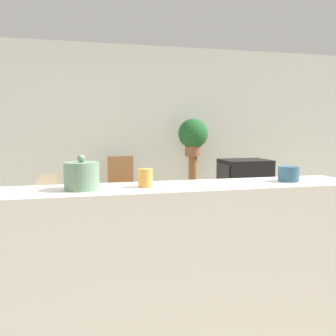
{
  "coord_description": "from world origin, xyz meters",
  "views": [
    {
      "loc": [
        -0.5,
        -2.74,
        1.37
      ],
      "look_at": [
        0.69,
        1.92,
        0.85
      ],
      "focal_mm": 40.0,
      "sensor_mm": 36.0,
      "label": 1
    }
  ],
  "objects": [
    {
      "name": "decorative_bowl",
      "position": [
        -0.46,
        -0.62,
        1.1
      ],
      "size": [
        0.2,
        0.2,
        0.2
      ],
      "color": "gray",
      "rests_on": "foreground_counter"
    },
    {
      "name": "foreground_counter",
      "position": [
        0.0,
        -0.62,
        0.51
      ],
      "size": [
        2.5,
        0.44,
        1.03
      ],
      "color": "silver",
      "rests_on": "ground_plane"
    },
    {
      "name": "candle_jar",
      "position": [
        -0.1,
        -0.62,
        1.08
      ],
      "size": [
        0.09,
        0.09,
        0.11
      ],
      "color": "gold",
      "rests_on": "foreground_counter"
    },
    {
      "name": "plant_stand",
      "position": [
        1.38,
        3.01,
        0.45
      ],
      "size": [
        0.14,
        0.14,
        0.91
      ],
      "color": "olive",
      "rests_on": "ground_plane"
    },
    {
      "name": "couch",
      "position": [
        -0.52,
        1.34,
        0.28
      ],
      "size": [
        0.85,
        1.88,
        0.77
      ],
      "color": "#847051",
      "rests_on": "ground_plane"
    },
    {
      "name": "coffee_tin",
      "position": [
        0.84,
        -0.62,
        1.08
      ],
      "size": [
        0.13,
        0.13,
        0.1
      ],
      "color": "#335B75",
      "rests_on": "foreground_counter"
    },
    {
      "name": "wooden_chair",
      "position": [
        0.21,
        2.9,
        0.52
      ],
      "size": [
        0.44,
        0.44,
        0.93
      ],
      "color": "olive",
      "rests_on": "ground_plane"
    },
    {
      "name": "wall_back",
      "position": [
        0.0,
        3.43,
        1.35
      ],
      "size": [
        9.0,
        0.06,
        2.7
      ],
      "color": "silver",
      "rests_on": "ground_plane"
    },
    {
      "name": "ground_plane",
      "position": [
        0.0,
        0.0,
        0.0
      ],
      "size": [
        14.0,
        14.0,
        0.0
      ],
      "primitive_type": "plane",
      "color": "tan"
    },
    {
      "name": "television",
      "position": [
        1.85,
        2.09,
        0.69
      ],
      "size": [
        0.66,
        0.55,
        0.46
      ],
      "color": "black",
      "rests_on": "tv_stand"
    },
    {
      "name": "potted_plant",
      "position": [
        1.38,
        3.01,
        1.25
      ],
      "size": [
        0.48,
        0.48,
        0.6
      ],
      "color": "#8E5B3D",
      "rests_on": "plant_stand"
    },
    {
      "name": "tv_stand",
      "position": [
        1.86,
        2.09,
        0.23
      ],
      "size": [
        0.89,
        0.57,
        0.46
      ],
      "color": "olive",
      "rests_on": "ground_plane"
    }
  ]
}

